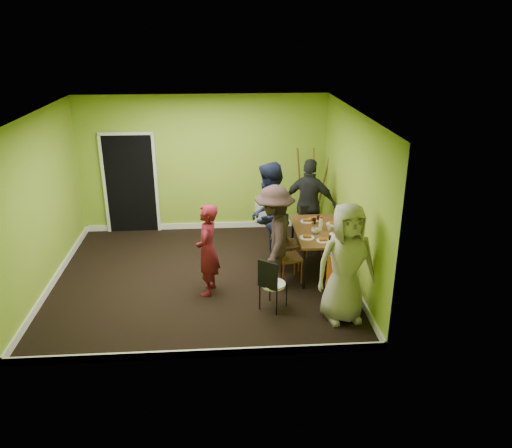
{
  "coord_description": "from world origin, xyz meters",
  "views": [
    {
      "loc": [
        0.38,
        -7.67,
        4.04
      ],
      "look_at": [
        0.91,
        0.0,
        0.96
      ],
      "focal_mm": 35.0,
      "sensor_mm": 36.0,
      "label": 1
    }
  ],
  "objects": [
    {
      "name": "plate_far_back",
      "position": [
        2.02,
        0.66,
        0.76
      ],
      "size": [
        0.22,
        0.22,
        0.01
      ],
      "primitive_type": "cylinder",
      "color": "white",
      "rests_on": "dining_table"
    },
    {
      "name": "glass_back",
      "position": [
        2.09,
        0.62,
        0.8
      ],
      "size": [
        0.07,
        0.07,
        0.09
      ],
      "primitive_type": "cylinder",
      "color": "black",
      "rests_on": "dining_table"
    },
    {
      "name": "chair_bentwood",
      "position": [
        1.06,
        -1.12,
        0.47
      ],
      "size": [
        0.46,
        0.46,
        0.85
      ],
      "rotation": [
        0.0,
        0.0,
        -0.64
      ],
      "color": "black",
      "rests_on": "ground"
    },
    {
      "name": "chair_left_near",
      "position": [
        1.38,
        -0.23,
        0.52
      ],
      "size": [
        0.46,
        0.46,
        0.92
      ],
      "rotation": [
        0.0,
        0.0,
        -1.34
      ],
      "color": "#D05413",
      "rests_on": "ground"
    },
    {
      "name": "chair_front_end",
      "position": [
        2.07,
        -1.14,
        0.52
      ],
      "size": [
        0.47,
        0.47,
        0.92
      ],
      "rotation": [
        0.0,
        0.0,
        -0.27
      ],
      "color": "#D05413",
      "rests_on": "ground"
    },
    {
      "name": "plate_far_front",
      "position": [
        1.99,
        -0.3,
        0.76
      ],
      "size": [
        0.22,
        0.22,
        0.01
      ],
      "primitive_type": "cylinder",
      "color": "white",
      "rests_on": "dining_table"
    },
    {
      "name": "thermos",
      "position": [
        2.04,
        0.18,
        0.86
      ],
      "size": [
        0.07,
        0.07,
        0.22
      ],
      "primitive_type": "cylinder",
      "color": "white",
      "rests_on": "dining_table"
    },
    {
      "name": "person_left_near",
      "position": [
        1.18,
        -0.36,
        0.86
      ],
      "size": [
        0.81,
        1.2,
        1.73
      ],
      "primitive_type": "imported",
      "rotation": [
        0.0,
        0.0,
        -1.73
      ],
      "color": "#2F201F",
      "rests_on": "ground"
    },
    {
      "name": "person_front_end",
      "position": [
        2.09,
        -1.43,
        0.9
      ],
      "size": [
        0.95,
        0.69,
        1.79
      ],
      "primitive_type": "imported",
      "rotation": [
        0.0,
        0.0,
        0.14
      ],
      "color": "gray",
      "rests_on": "ground"
    },
    {
      "name": "blue_bottle",
      "position": [
        2.33,
        -0.08,
        0.84
      ],
      "size": [
        0.07,
        0.07,
        0.18
      ],
      "primitive_type": "cylinder",
      "color": "#1A31C6",
      "rests_on": "dining_table"
    },
    {
      "name": "room_walls",
      "position": [
        -0.02,
        0.04,
        0.99
      ],
      "size": [
        5.04,
        4.54,
        2.82
      ],
      "color": "#85AB2C",
      "rests_on": "ground"
    },
    {
      "name": "person_back_end",
      "position": [
        2.01,
        1.15,
        0.87
      ],
      "size": [
        1.11,
        0.79,
        1.75
      ],
      "primitive_type": "imported",
      "rotation": [
        0.0,
        0.0,
        2.74
      ],
      "color": "black",
      "rests_on": "ground"
    },
    {
      "name": "plate_near_left",
      "position": [
        1.87,
        0.58,
        0.76
      ],
      "size": [
        0.23,
        0.23,
        0.01
      ],
      "primitive_type": "cylinder",
      "color": "white",
      "rests_on": "dining_table"
    },
    {
      "name": "easel",
      "position": [
        2.2,
        1.98,
        0.89
      ],
      "size": [
        0.72,
        0.68,
        1.8
      ],
      "color": "brown",
      "rests_on": "ground"
    },
    {
      "name": "person_left_far",
      "position": [
        1.16,
        0.34,
        0.96
      ],
      "size": [
        1.03,
        1.14,
        1.91
      ],
      "primitive_type": "imported",
      "rotation": [
        0.0,
        0.0,
        -1.97
      ],
      "color": "black",
      "rests_on": "ground"
    },
    {
      "name": "cup_a",
      "position": [
        1.92,
        0.03,
        0.8
      ],
      "size": [
        0.12,
        0.12,
        0.1
      ],
      "primitive_type": "imported",
      "color": "white",
      "rests_on": "dining_table"
    },
    {
      "name": "orange_bottle",
      "position": [
        1.94,
        0.39,
        0.79
      ],
      "size": [
        0.03,
        0.03,
        0.07
      ],
      "primitive_type": "cylinder",
      "color": "#D05413",
      "rests_on": "dining_table"
    },
    {
      "name": "cup_b",
      "position": [
        2.2,
        0.16,
        0.8
      ],
      "size": [
        0.1,
        0.1,
        0.09
      ],
      "primitive_type": "imported",
      "color": "white",
      "rests_on": "dining_table"
    },
    {
      "name": "glass_mid",
      "position": [
        1.98,
        0.47,
        0.8
      ],
      "size": [
        0.07,
        0.07,
        0.1
      ],
      "primitive_type": "cylinder",
      "color": "black",
      "rests_on": "dining_table"
    },
    {
      "name": "plate_wall_front",
      "position": [
        2.28,
        -0.07,
        0.76
      ],
      "size": [
        0.27,
        0.27,
        0.01
      ],
      "primitive_type": "cylinder",
      "color": "white",
      "rests_on": "dining_table"
    },
    {
      "name": "dining_table",
      "position": [
        2.05,
        0.18,
        0.7
      ],
      "size": [
        0.9,
        1.5,
        0.75
      ],
      "color": "black",
      "rests_on": "ground"
    },
    {
      "name": "glass_front",
      "position": [
        2.11,
        -0.3,
        0.79
      ],
      "size": [
        0.06,
        0.06,
        0.09
      ],
      "primitive_type": "cylinder",
      "color": "black",
      "rests_on": "dining_table"
    },
    {
      "name": "person_standing",
      "position": [
        0.11,
        -0.52,
        0.75
      ],
      "size": [
        0.46,
        0.61,
        1.51
      ],
      "primitive_type": "imported",
      "rotation": [
        0.0,
        0.0,
        -1.76
      ],
      "color": "maroon",
      "rests_on": "ground"
    },
    {
      "name": "chair_left_far",
      "position": [
        1.39,
        0.23,
        0.55
      ],
      "size": [
        0.48,
        0.48,
        0.98
      ],
      "rotation": [
        0.0,
        0.0,
        -1.37
      ],
      "color": "#D05413",
      "rests_on": "ground"
    },
    {
      "name": "ground",
      "position": [
        0.0,
        0.0,
        0.0
      ],
      "size": [
        5.0,
        5.0,
        0.0
      ],
      "primitive_type": "plane",
      "color": "black",
      "rests_on": "ground"
    },
    {
      "name": "plate_wall_back",
      "position": [
        2.32,
        0.4,
        0.76
      ],
      "size": [
        0.25,
        0.25,
        0.01
      ],
      "primitive_type": "cylinder",
      "color": "white",
      "rests_on": "dining_table"
    },
    {
      "name": "plate_near_right",
      "position": [
        1.75,
        -0.15,
        0.76
      ],
      "size": [
        0.25,
        0.25,
        0.01
      ],
      "primitive_type": "cylinder",
      "color": "white",
      "rests_on": "dining_table"
    },
    {
      "name": "chair_back_end",
      "position": [
        1.99,
        0.98,
        0.63
      ],
      "size": [
        0.45,
        0.5,
        0.89
      ],
      "rotation": [
        0.0,
        0.0,
        3.38
      ],
      "color": "#D05413",
      "rests_on": "ground"
    }
  ]
}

